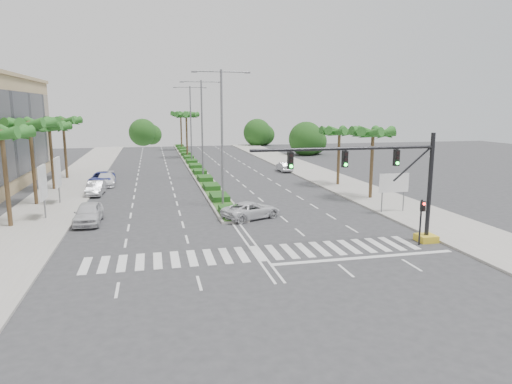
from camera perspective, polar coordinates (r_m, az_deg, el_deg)
ground at (r=28.09m, az=0.25°, el=-7.69°), size 160.00×160.00×0.00m
footpath_right at (r=51.41m, az=11.76°, el=0.56°), size 6.00×120.00×0.15m
footpath_left at (r=47.68m, az=-23.69°, el=-0.89°), size 6.00×120.00×0.15m
median at (r=71.77m, az=-7.95°, el=3.48°), size 2.20×75.00×0.20m
median_grass at (r=71.76m, az=-7.96°, el=3.58°), size 1.80×75.00×0.04m
signal_gantry at (r=30.64m, az=17.39°, el=0.03°), size 12.60×1.20×7.20m
pedestrian_signal at (r=31.04m, az=20.00°, el=-2.66°), size 0.28×0.36×3.00m
direction_sign at (r=39.71m, az=16.83°, el=0.90°), size 2.70×0.11×3.40m
billboard_near at (r=39.34m, az=-25.11°, el=1.02°), size 0.18×2.10×4.35m
billboard_far at (r=45.16m, az=-23.55°, el=2.25°), size 0.18×2.10×4.35m
palm_left_near at (r=37.52m, az=-29.18°, el=6.01°), size 4.57×4.68×7.55m
palm_left_mid at (r=45.24m, az=-26.44°, el=7.28°), size 4.57×4.68×7.95m
palm_left_far at (r=53.07m, az=-24.41°, el=7.13°), size 4.57×4.68×7.35m
palm_left_end at (r=60.91m, az=-22.97°, el=7.92°), size 4.57×4.68×7.75m
palm_right_near at (r=45.04m, az=14.42°, el=6.92°), size 4.57×4.68×7.05m
palm_right_far at (r=52.28m, az=10.38°, el=7.22°), size 4.57×4.68×6.75m
palm_median_a at (r=81.23m, az=-8.71°, el=9.28°), size 4.57×4.68×8.05m
palm_median_b at (r=96.19m, az=-9.39°, el=9.44°), size 4.57×4.68×8.05m
streetlight_near at (r=40.49m, az=-4.29°, el=7.71°), size 5.10×0.25×12.00m
streetlight_mid at (r=56.35m, az=-6.77°, el=8.45°), size 5.10×0.25×12.00m
streetlight_far at (r=72.27m, az=-8.16°, el=8.86°), size 5.10×0.25×12.00m
car_parked_a at (r=37.22m, az=-20.21°, el=-2.50°), size 2.00×4.80×1.63m
car_parked_b at (r=49.10m, az=-19.40°, el=0.46°), size 1.74×4.38×1.42m
car_parked_c at (r=55.15m, az=-18.71°, el=1.59°), size 2.76×5.50×1.49m
car_parked_d at (r=54.70m, az=-18.27°, el=1.51°), size 2.20×4.99×1.42m
car_crossing at (r=36.56m, az=-0.59°, el=-2.27°), size 5.39×4.07×1.36m
car_right at (r=63.51m, az=3.57°, el=3.18°), size 1.46×4.11×1.35m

